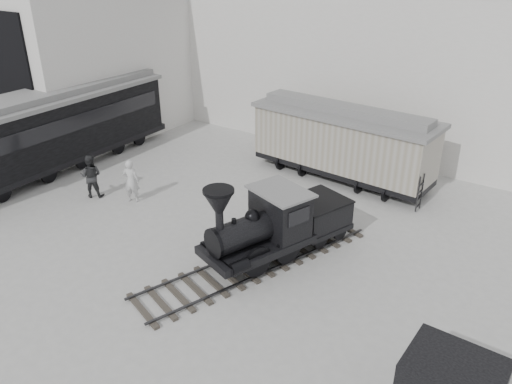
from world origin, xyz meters
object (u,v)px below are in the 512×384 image
Objects in this scene: passenger_coach at (54,129)px; visitor_a at (131,181)px; boxcar at (342,141)px; locomotive at (273,228)px; visitor_b at (91,176)px.

passenger_coach is 5.79m from visitor_a.
visitor_a is at bearing -126.50° from boxcar.
visitor_b is (-8.97, -0.31, -0.21)m from locomotive.
locomotive is at bearing 150.32° from visitor_b.
visitor_b is (-7.94, -7.76, -0.88)m from boxcar.
locomotive is at bearing -6.08° from passenger_coach.
passenger_coach reaches higher than visitor_a.
visitor_b is (-1.77, -0.62, 0.01)m from visitor_a.
boxcar is at bearing -158.20° from visitor_a.
passenger_coach is 7.17× the size of visitor_a.
locomotive is 7.21m from visitor_a.
passenger_coach is (-11.84, -6.56, 0.14)m from boxcar.
visitor_b is at bearing -131.29° from boxcar.
visitor_b reaches higher than visitor_a.
boxcar is (-1.03, 7.46, 0.68)m from locomotive.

